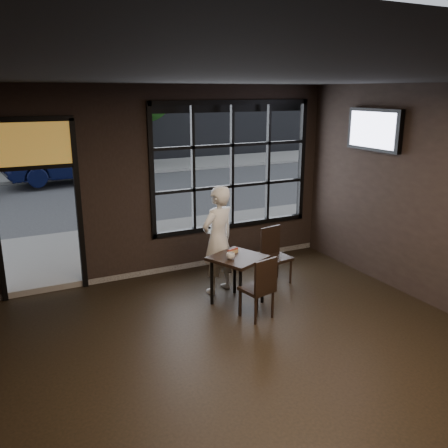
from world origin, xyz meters
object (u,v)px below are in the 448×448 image
cafe_table (237,280)px  man (218,240)px  chair_near (257,287)px  navy_car (72,160)px

cafe_table → man: size_ratio=0.44×
cafe_table → chair_near: chair_near is taller
chair_near → man: bearing=-97.2°
man → navy_car: size_ratio=0.39×
cafe_table → navy_car: navy_car is taller
chair_near → man: 1.13m
man → cafe_table: bearing=76.4°
navy_car → cafe_table: bearing=176.9°
cafe_table → navy_car: bearing=69.6°
navy_car → man: bearing=176.7°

